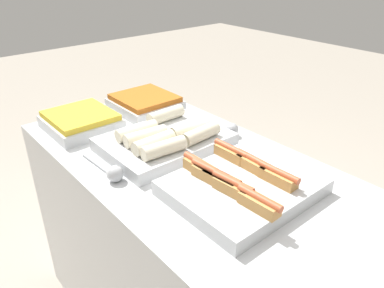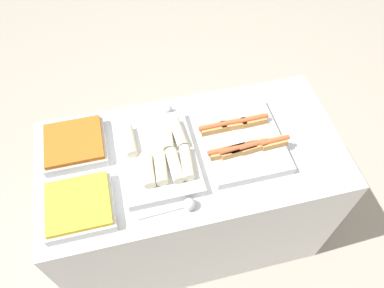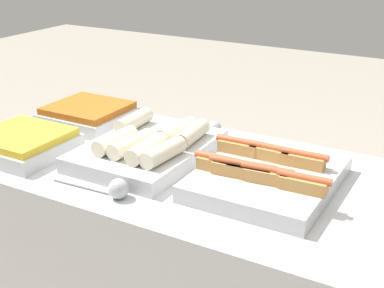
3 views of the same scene
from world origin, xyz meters
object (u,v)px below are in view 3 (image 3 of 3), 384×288
object	(u,v)px
tray_side_front	(22,143)
tray_side_back	(88,114)
tray_wraps	(149,147)
serving_spoon_far	(210,129)
serving_spoon_near	(115,189)
tray_hotdogs	(266,175)

from	to	relation	value
tray_side_front	tray_side_back	size ratio (longest dim) A/B	1.00
tray_wraps	serving_spoon_far	size ratio (longest dim) A/B	1.69
tray_wraps	tray_side_back	xyz separation A→B (m)	(-0.38, 0.16, -0.00)
tray_side_back	serving_spoon_near	size ratio (longest dim) A/B	1.13
tray_wraps	serving_spoon_far	world-z (taller)	tray_wraps
tray_hotdogs	serving_spoon_near	xyz separation A→B (m)	(-0.34, -0.27, -0.01)
serving_spoon_far	tray_hotdogs	bearing A→B (deg)	-40.18
tray_wraps	serving_spoon_near	xyz separation A→B (m)	(0.07, -0.27, -0.01)
tray_wraps	serving_spoon_far	bearing A→B (deg)	74.82
tray_hotdogs	tray_side_back	distance (m)	0.81
tray_side_back	serving_spoon_near	bearing A→B (deg)	-43.77
tray_hotdogs	tray_side_back	xyz separation A→B (m)	(-0.79, 0.16, 0.00)
tray_wraps	serving_spoon_near	bearing A→B (deg)	-75.97
tray_hotdogs	tray_wraps	bearing A→B (deg)	180.00
tray_side_front	tray_side_back	bearing A→B (deg)	90.00
tray_side_front	serving_spoon_near	distance (m)	0.46
tray_wraps	tray_side_back	world-z (taller)	tray_wraps
tray_wraps	tray_side_front	distance (m)	0.42
tray_side_back	serving_spoon_far	distance (m)	0.47
tray_hotdogs	tray_wraps	size ratio (longest dim) A/B	0.95
serving_spoon_near	serving_spoon_far	world-z (taller)	same
tray_wraps	tray_hotdogs	bearing A→B (deg)	-0.00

